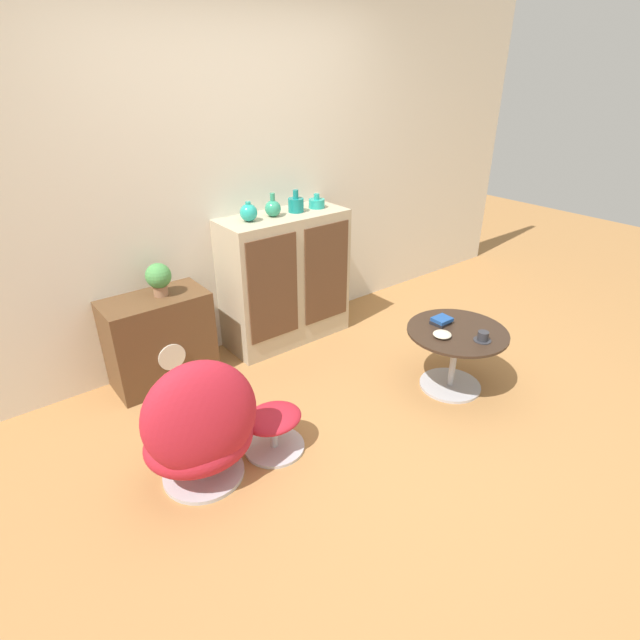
# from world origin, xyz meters

# --- Properties ---
(ground_plane) EXTENTS (12.00, 12.00, 0.00)m
(ground_plane) POSITION_xyz_m (0.00, 0.00, 0.00)
(ground_plane) COLOR #A87542
(wall_back) EXTENTS (6.40, 0.06, 2.60)m
(wall_back) POSITION_xyz_m (0.00, 1.60, 1.30)
(wall_back) COLOR silver
(wall_back) RESTS_ON ground_plane
(sideboard) EXTENTS (1.00, 0.43, 1.04)m
(sideboard) POSITION_xyz_m (0.29, 1.35, 0.52)
(sideboard) COLOR tan
(sideboard) RESTS_ON ground_plane
(tv_console) EXTENTS (0.70, 0.38, 0.65)m
(tv_console) POSITION_xyz_m (-0.76, 1.38, 0.32)
(tv_console) COLOR brown
(tv_console) RESTS_ON ground_plane
(egg_chair) EXTENTS (0.66, 0.62, 0.79)m
(egg_chair) POSITION_xyz_m (-0.99, 0.28, 0.35)
(egg_chair) COLOR #B7B7BC
(egg_chair) RESTS_ON ground_plane
(ottoman) EXTENTS (0.36, 0.36, 0.27)m
(ottoman) POSITION_xyz_m (-0.55, 0.28, 0.17)
(ottoman) COLOR #B7B7BC
(ottoman) RESTS_ON ground_plane
(coffee_table) EXTENTS (0.67, 0.67, 0.45)m
(coffee_table) POSITION_xyz_m (0.78, 0.04, 0.30)
(coffee_table) COLOR #B7B7BC
(coffee_table) RESTS_ON ground_plane
(vase_leftmost) EXTENTS (0.12, 0.12, 0.14)m
(vase_leftmost) POSITION_xyz_m (-0.00, 1.36, 1.10)
(vase_leftmost) COLOR teal
(vase_leftmost) RESTS_ON sideboard
(vase_inner_left) EXTENTS (0.12, 0.12, 0.17)m
(vase_inner_left) POSITION_xyz_m (0.21, 1.36, 1.10)
(vase_inner_left) COLOR #2D8E6B
(vase_inner_left) RESTS_ON sideboard
(vase_inner_right) EXTENTS (0.12, 0.12, 0.17)m
(vase_inner_right) POSITION_xyz_m (0.41, 1.36, 1.10)
(vase_inner_right) COLOR #147A75
(vase_inner_right) RESTS_ON sideboard
(vase_rightmost) EXTENTS (0.13, 0.13, 0.11)m
(vase_rightmost) POSITION_xyz_m (0.61, 1.36, 1.08)
(vase_rightmost) COLOR teal
(vase_rightmost) RESTS_ON sideboard
(potted_plant) EXTENTS (0.17, 0.17, 0.23)m
(potted_plant) POSITION_xyz_m (-0.70, 1.38, 0.78)
(potted_plant) COLOR #996B4C
(potted_plant) RESTS_ON tv_console
(teacup) EXTENTS (0.11, 0.11, 0.06)m
(teacup) POSITION_xyz_m (0.79, -0.14, 0.48)
(teacup) COLOR #2D2D33
(teacup) RESTS_ON coffee_table
(book_stack) EXTENTS (0.13, 0.12, 0.05)m
(book_stack) POSITION_xyz_m (0.77, 0.17, 0.47)
(book_stack) COLOR black
(book_stack) RESTS_ON coffee_table
(bowl) EXTENTS (0.12, 0.12, 0.04)m
(bowl) POSITION_xyz_m (0.63, 0.05, 0.47)
(bowl) COLOR beige
(bowl) RESTS_ON coffee_table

